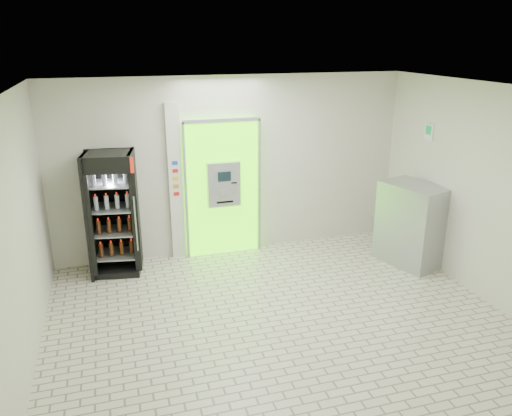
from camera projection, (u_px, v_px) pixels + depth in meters
name	position (u px, v px, depth m)	size (l,w,h in m)	color
ground	(280.00, 320.00, 6.63)	(6.00, 6.00, 0.00)	beige
room_shell	(282.00, 187.00, 6.03)	(6.00, 6.00, 6.00)	beige
atm_assembly	(223.00, 187.00, 8.38)	(1.30, 0.24, 2.33)	#4EF203
pillar	(175.00, 183.00, 8.16)	(0.22, 0.11, 2.60)	silver
beverage_cooler	(113.00, 216.00, 7.76)	(0.82, 0.78, 1.94)	black
steel_cabinet	(412.00, 224.00, 8.13)	(0.97, 1.17, 1.34)	#9A9CA1
exit_sign	(429.00, 132.00, 8.01)	(0.02, 0.22, 0.26)	white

